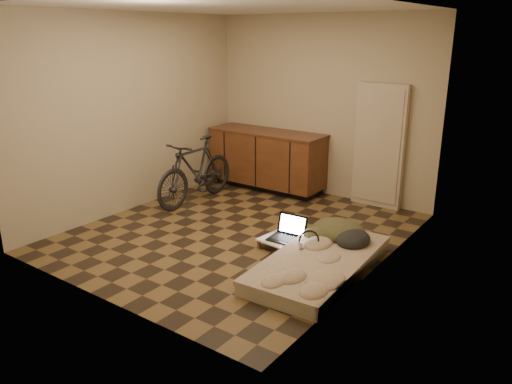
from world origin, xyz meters
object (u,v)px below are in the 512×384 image
Objects in this scene: lap_desk at (291,242)px; laptop at (288,234)px; bicycle at (195,167)px; futon at (319,263)px.

lap_desk is 0.10m from laptop.
futon is at bearing -21.36° from bicycle.
futon is 4.86× the size of laptop.
bicycle is 2.06m from laptop.
laptop is at bearing 149.82° from futon.
bicycle is at bearing 157.42° from futon.
lap_desk is (-0.50, 0.25, 0.02)m from futon.
laptop is (-0.57, 0.29, 0.08)m from futon.
futon is 0.64m from laptop.
lap_desk is (2.00, -0.65, -0.42)m from bicycle.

